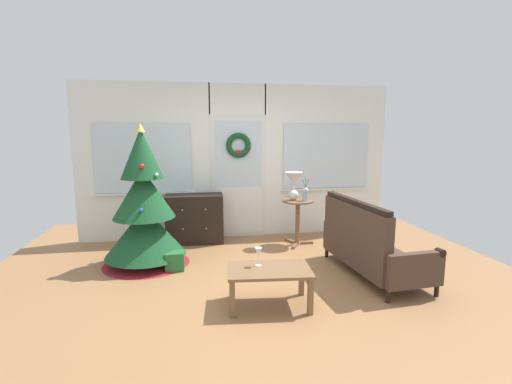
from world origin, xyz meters
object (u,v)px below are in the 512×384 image
at_px(dresser_cabinet, 195,219).
at_px(gift_box, 175,261).
at_px(coffee_table, 269,274).
at_px(christmas_tree, 144,213).
at_px(settee_sofa, 368,246).
at_px(table_lamp, 294,182).
at_px(flower_vase, 305,193).
at_px(side_table, 298,213).
at_px(wine_glass, 258,253).

xyz_separation_m(dresser_cabinet, gift_box, (-0.27, -1.20, -0.27)).
relative_size(dresser_cabinet, coffee_table, 1.03).
distance_m(christmas_tree, settee_sofa, 2.91).
height_order(christmas_tree, table_lamp, christmas_tree).
relative_size(settee_sofa, gift_box, 6.88).
bearing_deg(flower_vase, christmas_tree, -169.29).
height_order(christmas_tree, flower_vase, christmas_tree).
bearing_deg(flower_vase, table_lamp, 147.99).
bearing_deg(table_lamp, dresser_cabinet, 166.77).
xyz_separation_m(christmas_tree, table_lamp, (2.19, 0.54, 0.29)).
height_order(dresser_cabinet, flower_vase, flower_vase).
bearing_deg(christmas_tree, settee_sofa, -17.39).
height_order(side_table, gift_box, side_table).
xyz_separation_m(settee_sofa, side_table, (-0.51, 1.37, 0.13)).
bearing_deg(coffee_table, dresser_cabinet, 107.21).
xyz_separation_m(christmas_tree, coffee_table, (1.39, -1.47, -0.36)).
bearing_deg(side_table, gift_box, -156.92).
height_order(dresser_cabinet, settee_sofa, settee_sofa).
bearing_deg(dresser_cabinet, wine_glass, -74.33).
relative_size(dresser_cabinet, settee_sofa, 0.55).
xyz_separation_m(settee_sofa, coffee_table, (-1.37, -0.61, -0.04)).
bearing_deg(coffee_table, flower_vase, 63.38).
distance_m(coffee_table, gift_box, 1.57).
bearing_deg(flower_vase, dresser_cabinet, 164.79).
bearing_deg(side_table, wine_glass, -116.93).
xyz_separation_m(dresser_cabinet, wine_glass, (0.64, -2.28, 0.15)).
relative_size(side_table, coffee_table, 0.81).
xyz_separation_m(christmas_tree, settee_sofa, (2.76, -0.86, -0.33)).
height_order(settee_sofa, wine_glass, settee_sofa).
height_order(dresser_cabinet, coffee_table, dresser_cabinet).
bearing_deg(christmas_tree, table_lamp, 13.96).
distance_m(christmas_tree, side_table, 2.32).
bearing_deg(wine_glass, side_table, 63.07).
bearing_deg(flower_vase, settee_sofa, -72.79).
bearing_deg(dresser_cabinet, christmas_tree, -125.88).
bearing_deg(christmas_tree, gift_box, -36.59).
height_order(side_table, flower_vase, flower_vase).
height_order(settee_sofa, gift_box, settee_sofa).
bearing_deg(settee_sofa, dresser_cabinet, 139.91).
height_order(side_table, wine_glass, side_table).
bearing_deg(table_lamp, settee_sofa, -68.13).
xyz_separation_m(coffee_table, gift_box, (-1.00, 1.18, -0.22)).
height_order(flower_vase, coffee_table, flower_vase).
relative_size(christmas_tree, flower_vase, 5.38).
bearing_deg(settee_sofa, gift_box, 166.36).
distance_m(flower_vase, gift_box, 2.21).
distance_m(dresser_cabinet, side_table, 1.65).
bearing_deg(table_lamp, christmas_tree, -166.04).
distance_m(table_lamp, coffee_table, 2.27).
distance_m(settee_sofa, side_table, 1.46).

